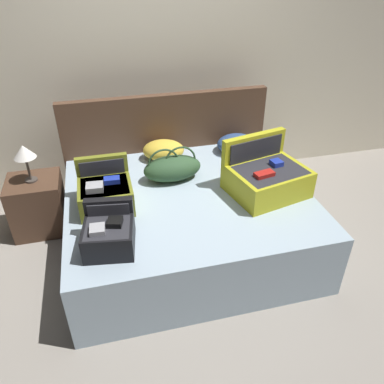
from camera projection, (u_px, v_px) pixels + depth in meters
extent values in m
plane|color=gray|center=(201.00, 278.00, 2.96)|extent=(12.00, 12.00, 0.00)
cube|color=beige|center=(156.00, 54.00, 3.59)|extent=(8.00, 0.10, 2.60)
cube|color=#99ADBC|center=(188.00, 221.00, 3.14)|extent=(1.88, 1.61, 0.52)
cube|color=#4C3323|center=(167.00, 147.00, 3.69)|extent=(1.92, 0.08, 1.05)
cube|color=gold|center=(269.00, 182.00, 2.95)|extent=(0.64, 0.53, 0.22)
cube|color=#28282D|center=(269.00, 178.00, 2.93)|extent=(0.56, 0.47, 0.15)
cube|color=#B21E19|center=(264.00, 174.00, 2.81)|extent=(0.16, 0.10, 0.04)
cube|color=#1E33A5|center=(276.00, 163.00, 2.95)|extent=(0.09, 0.10, 0.04)
cube|color=gold|center=(253.00, 158.00, 3.07)|extent=(0.56, 0.18, 0.41)
cube|color=#28282D|center=(255.00, 160.00, 3.05)|extent=(0.47, 0.12, 0.35)
cube|color=olive|center=(106.00, 197.00, 2.80)|extent=(0.38, 0.34, 0.19)
cube|color=#28282D|center=(106.00, 194.00, 2.79)|extent=(0.34, 0.29, 0.13)
cube|color=#99999E|center=(95.00, 188.00, 2.69)|extent=(0.13, 0.11, 0.05)
cube|color=#1E33A5|center=(112.00, 180.00, 2.78)|extent=(0.12, 0.08, 0.04)
cube|color=olive|center=(103.00, 176.00, 2.92)|extent=(0.38, 0.05, 0.34)
cube|color=#28282D|center=(104.00, 178.00, 2.89)|extent=(0.33, 0.01, 0.28)
cube|color=black|center=(109.00, 239.00, 2.41)|extent=(0.35, 0.32, 0.18)
cube|color=#28282D|center=(108.00, 235.00, 2.40)|extent=(0.31, 0.28, 0.12)
cube|color=#99999E|center=(97.00, 230.00, 2.32)|extent=(0.10, 0.10, 0.04)
cube|color=black|center=(115.00, 222.00, 2.38)|extent=(0.11, 0.11, 0.04)
cube|color=black|center=(110.00, 217.00, 2.53)|extent=(0.32, 0.10, 0.28)
cube|color=#28282D|center=(110.00, 220.00, 2.50)|extent=(0.26, 0.05, 0.24)
ellipsoid|color=#2D4C2D|center=(172.00, 168.00, 3.14)|extent=(0.50, 0.29, 0.21)
torus|color=#2D4C2D|center=(164.00, 164.00, 3.09)|extent=(0.26, 0.03, 0.26)
torus|color=#2D4C2D|center=(181.00, 161.00, 3.13)|extent=(0.26, 0.03, 0.26)
ellipsoid|color=gold|center=(163.00, 150.00, 3.46)|extent=(0.42, 0.34, 0.18)
ellipsoid|color=navy|center=(236.00, 144.00, 3.59)|extent=(0.41, 0.37, 0.16)
cube|color=#4C3323|center=(38.00, 205.00, 3.35)|extent=(0.44, 0.40, 0.50)
cylinder|color=#3F3833|center=(31.00, 180.00, 3.21)|extent=(0.10, 0.10, 0.01)
cylinder|color=#4C443D|center=(28.00, 169.00, 3.15)|extent=(0.02, 0.02, 0.20)
cone|color=white|center=(24.00, 152.00, 3.06)|extent=(0.18, 0.18, 0.11)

